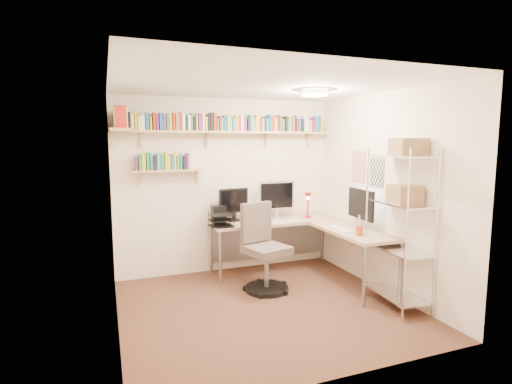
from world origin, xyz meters
The scene contains 6 objects.
ground centered at (0.00, 0.00, 0.00)m, with size 3.20×3.20×0.00m, color #4E2E21.
room_shell centered at (0.00, 0.00, 1.55)m, with size 3.24×3.04×2.52m.
wall_shelves centered at (-0.43, 1.29, 2.03)m, with size 3.12×1.09×0.80m.
corner_desk centered at (0.70, 0.93, 0.75)m, with size 2.02×1.93×1.31m.
office_chair centered at (0.19, 0.53, 0.47)m, with size 0.61×0.62×1.11m.
wire_rack centered at (1.42, -0.55, 1.29)m, with size 0.45×0.82×1.93m.
Camera 1 is at (-1.66, -4.06, 1.89)m, focal length 28.00 mm.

